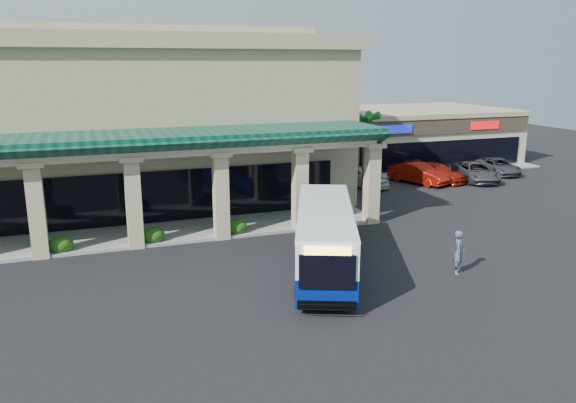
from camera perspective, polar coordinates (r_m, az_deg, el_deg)
name	(u,v)px	position (r m, az deg, el deg)	size (l,w,h in m)	color
ground	(310,263)	(26.76, 2.21, -6.27)	(110.00, 110.00, 0.00)	black
main_building	(108,118)	(39.43, -17.81, 8.11)	(30.80, 14.80, 11.35)	tan
arcade	(120,188)	(30.76, -16.65, 1.36)	(30.00, 6.20, 5.70)	#093B2E
strip_mall	(390,135)	(55.09, 10.30, 6.66)	(22.50, 12.50, 4.90)	beige
palm_0	(364,151)	(39.14, 7.78, 5.10)	(2.40, 2.40, 6.60)	#195F1F
palm_1	(358,150)	(42.29, 7.08, 5.23)	(2.40, 2.40, 5.80)	#195F1F
broadleaf_tree	(308,148)	(46.05, 2.02, 5.42)	(2.60, 2.60, 4.81)	#204C11
transit_bus	(325,239)	(25.53, 3.74, -3.82)	(2.44, 10.50, 2.93)	navy
pedestrian	(459,252)	(26.35, 16.97, -4.94)	(0.72, 0.47, 1.98)	#49556E
car_silver	(363,177)	(43.12, 7.61, 2.52)	(1.85, 4.60, 1.57)	silver
car_white	(419,173)	(45.06, 13.14, 2.80)	(1.70, 4.87, 1.61)	#931108
car_red	(437,172)	(46.26, 14.87, 2.87)	(2.01, 4.95, 1.44)	#961809
car_gray	(476,172)	(47.30, 18.55, 2.88)	(2.47, 5.36, 1.49)	#46484F
car_extra	(498,166)	(50.93, 20.57, 3.37)	(2.20, 4.77, 1.33)	#414448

